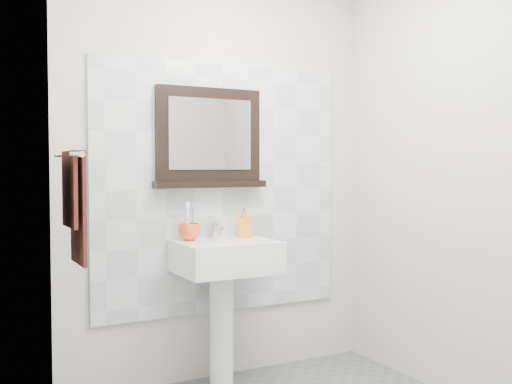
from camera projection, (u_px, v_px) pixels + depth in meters
back_wall at (221, 172)px, 3.65m from camera, size 2.00×0.01×2.50m
left_wall at (99, 175)px, 2.21m from camera, size 0.01×2.20×2.50m
right_wall at (481, 173)px, 3.15m from camera, size 0.01×2.20×2.50m
splashback at (222, 189)px, 3.64m from camera, size 1.60×0.02×1.50m
pedestal_sink at (225, 272)px, 3.43m from camera, size 0.55×0.44×0.96m
toothbrush_cup at (190, 232)px, 3.43m from camera, size 0.15×0.15×0.10m
toothbrushes at (189, 219)px, 3.42m from camera, size 0.05×0.04×0.21m
soap_dispenser at (244, 222)px, 3.59m from camera, size 0.11×0.11×0.18m
framed_mirror at (209, 140)px, 3.56m from camera, size 0.70×0.11×0.59m
towel_bar at (73, 155)px, 2.88m from camera, size 0.07×0.40×0.03m
hand_towel at (75, 198)px, 2.90m from camera, size 0.06×0.30×0.55m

